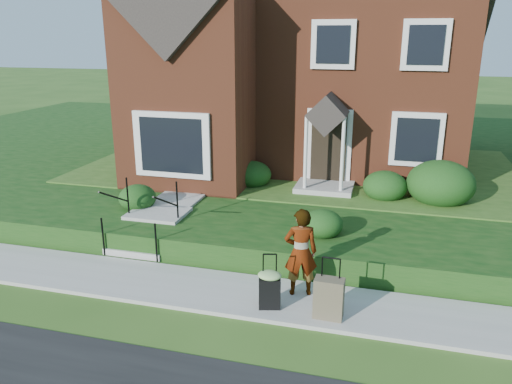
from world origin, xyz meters
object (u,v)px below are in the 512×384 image
(woman, at_px, (301,252))
(suitcase_black, at_px, (270,288))
(suitcase_olive, at_px, (329,298))
(front_steps, at_px, (150,226))

(woman, bearing_deg, suitcase_black, 39.96)
(suitcase_black, xyz_separation_m, suitcase_olive, (1.08, -0.05, -0.03))
(suitcase_black, distance_m, suitcase_olive, 1.08)
(woman, relative_size, suitcase_black, 1.65)
(woman, height_order, suitcase_black, woman)
(woman, distance_m, suitcase_olive, 1.08)
(front_steps, distance_m, suitcase_olive, 5.11)
(woman, height_order, suitcase_olive, woman)
(woman, xyz_separation_m, suitcase_black, (-0.44, -0.67, -0.46))
(front_steps, xyz_separation_m, woman, (3.93, -1.56, 0.47))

